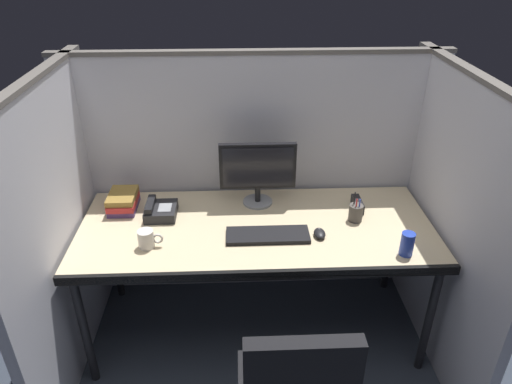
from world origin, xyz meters
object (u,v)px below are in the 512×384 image
book_stack (123,201)px  soda_can (407,244)px  monitor_center (258,170)px  pen_cup (356,213)px  keyboard_main (268,235)px  desk (257,235)px  desk_phone (160,211)px  computer_mouse (320,233)px  coffee_mug (147,239)px  red_stapler (357,204)px

book_stack → soda_can: (1.47, -0.49, 0.01)m
monitor_center → pen_cup: bearing=-21.9°
pen_cup → book_stack: bearing=172.2°
monitor_center → keyboard_main: 0.41m
desk → pen_cup: 0.55m
book_stack → desk_phone: size_ratio=1.15×
desk_phone → pen_cup: bearing=-5.0°
pen_cup → desk: bearing=-175.4°
pen_cup → soda_can: bearing=-60.9°
monitor_center → computer_mouse: bearing=-49.3°
desk → keyboard_main: size_ratio=4.42×
monitor_center → computer_mouse: 0.51m
coffee_mug → book_stack: 0.42m
computer_mouse → desk_phone: desk_phone is taller
computer_mouse → red_stapler: bearing=45.8°
computer_mouse → soda_can: (0.40, -0.17, 0.04)m
desk_phone → soda_can: 1.32m
keyboard_main → soda_can: size_ratio=3.52×
computer_mouse → book_stack: bearing=163.3°
pen_cup → monitor_center: bearing=158.1°
monitor_center → soda_can: size_ratio=3.52×
coffee_mug → pen_cup: pen_cup is taller
desk_phone → red_stapler: size_ratio=1.27×
book_stack → desk_phone: bearing=-20.8°
desk → red_stapler: red_stapler is taller
soda_can → computer_mouse: bearing=156.4°
monitor_center → pen_cup: size_ratio=2.55×
desk → computer_mouse: computer_mouse is taller
book_stack → desk_phone: (0.22, -0.08, -0.02)m
book_stack → computer_mouse: bearing=-16.7°
desk → coffee_mug: 0.58m
keyboard_main → red_stapler: size_ratio=2.87×
desk → book_stack: bearing=163.6°
monitor_center → soda_can: 0.89m
pen_cup → computer_mouse: bearing=-146.6°
keyboard_main → desk_phone: (-0.58, 0.23, 0.02)m
keyboard_main → red_stapler: red_stapler is taller
desk_phone → soda_can: bearing=-18.3°
soda_can → book_stack: bearing=161.4°
monitor_center → red_stapler: bearing=-8.9°
red_stapler → book_stack: bearing=177.7°
desk_phone → soda_can: (1.25, -0.41, 0.03)m
keyboard_main → coffee_mug: size_ratio=3.41×
computer_mouse → book_stack: book_stack is taller
monitor_center → pen_cup: (0.52, -0.21, -0.17)m
red_stapler → pen_cup: size_ratio=0.89×
coffee_mug → desk_phone: 0.30m
keyboard_main → red_stapler: bearing=26.4°
coffee_mug → monitor_center: bearing=35.6°
coffee_mug → desk_phone: size_ratio=0.66×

